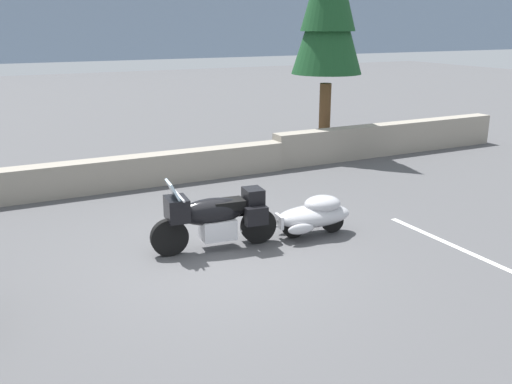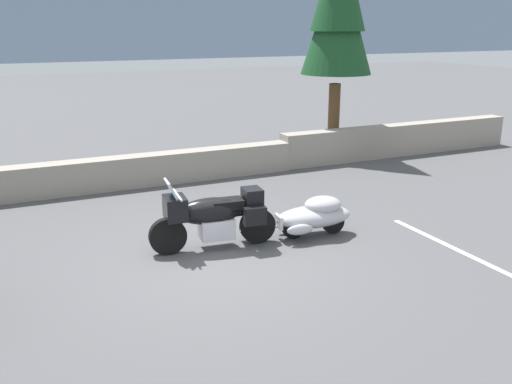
# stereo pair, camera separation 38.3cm
# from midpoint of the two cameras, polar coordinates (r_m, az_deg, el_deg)

# --- Properties ---
(ground_plane) EXTENTS (80.00, 80.00, 0.00)m
(ground_plane) POSITION_cam_midpoint_polar(r_m,az_deg,el_deg) (9.75, -2.95, -6.82)
(ground_plane) COLOR #4C4C4F
(stone_guard_wall) EXTENTS (24.00, 0.64, 0.95)m
(stone_guard_wall) POSITION_cam_midpoint_polar(r_m,az_deg,el_deg) (14.19, -12.47, 2.24)
(stone_guard_wall) COLOR gray
(stone_guard_wall) RESTS_ON ground
(touring_motorcycle) EXTENTS (2.31, 0.89, 1.33)m
(touring_motorcycle) POSITION_cam_midpoint_polar(r_m,az_deg,el_deg) (10.01, -3.26, -2.37)
(touring_motorcycle) COLOR black
(touring_motorcycle) RESTS_ON ground
(car_shaped_trailer) EXTENTS (2.23, 0.88, 0.76)m
(car_shaped_trailer) POSITION_cam_midpoint_polar(r_m,az_deg,el_deg) (10.74, 6.91, -2.32)
(car_shaped_trailer) COLOR black
(car_shaped_trailer) RESTS_ON ground
(parking_stripe_marker) EXTENTS (0.12, 3.60, 0.01)m
(parking_stripe_marker) POSITION_cam_midpoint_polar(r_m,az_deg,el_deg) (10.76, 20.90, -5.62)
(parking_stripe_marker) COLOR silver
(parking_stripe_marker) RESTS_ON ground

